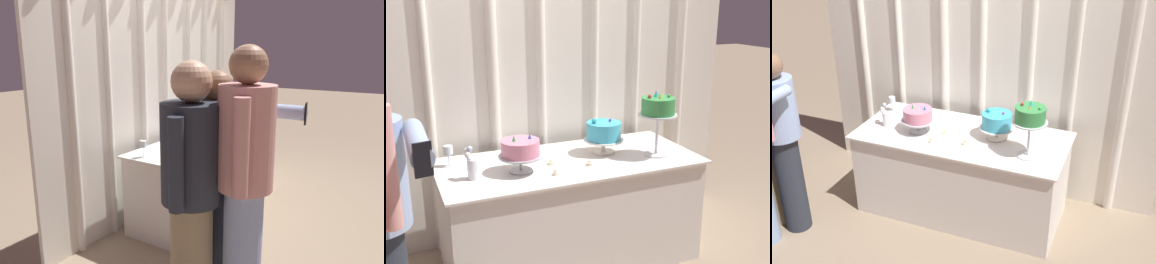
{
  "view_description": "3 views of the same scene",
  "coord_description": "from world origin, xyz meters",
  "views": [
    {
      "loc": [
        -3.12,
        -1.68,
        1.68
      ],
      "look_at": [
        -0.08,
        0.24,
        0.85
      ],
      "focal_mm": 34.35,
      "sensor_mm": 36.0,
      "label": 1
    },
    {
      "loc": [
        -1.14,
        -2.7,
        1.85
      ],
      "look_at": [
        0.1,
        0.18,
        0.93
      ],
      "focal_mm": 43.77,
      "sensor_mm": 36.0,
      "label": 2
    },
    {
      "loc": [
        1.34,
        -3.19,
        2.62
      ],
      "look_at": [
        0.06,
        0.0,
        0.84
      ],
      "focal_mm": 44.69,
      "sensor_mm": 36.0,
      "label": 3
    }
  ],
  "objects": [
    {
      "name": "tealight_near_left",
      "position": [
        -0.14,
        0.07,
        0.77
      ],
      "size": [
        0.05,
        0.05,
        0.03
      ],
      "color": "beige",
      "rests_on": "cake_table"
    },
    {
      "name": "ground_plane",
      "position": [
        0.0,
        0.0,
        0.0
      ],
      "size": [
        24.0,
        24.0,
        0.0
      ],
      "primitive_type": "plane",
      "color": "gray"
    },
    {
      "name": "tealight_near_right",
      "position": [
        0.08,
        -0.05,
        0.77
      ],
      "size": [
        0.04,
        0.04,
        0.04
      ],
      "color": "beige",
      "rests_on": "cake_table"
    },
    {
      "name": "cake_display_center",
      "position": [
        0.29,
        0.15,
        0.91
      ],
      "size": [
        0.29,
        0.29,
        0.26
      ],
      "color": "silver",
      "rests_on": "cake_table"
    },
    {
      "name": "cake_display_rightmost",
      "position": [
        0.6,
        -0.04,
        1.09
      ],
      "size": [
        0.27,
        0.27,
        0.46
      ],
      "color": "silver",
      "rests_on": "cake_table"
    },
    {
      "name": "guest_girl_blue_dress",
      "position": [
        -1.22,
        -0.66,
        0.87
      ],
      "size": [
        0.45,
        0.67,
        1.56
      ],
      "color": "#282D38",
      "rests_on": "ground_plane"
    },
    {
      "name": "tealight_far_left",
      "position": [
        -0.19,
        -0.12,
        0.77
      ],
      "size": [
        0.04,
        0.04,
        0.04
      ],
      "color": "beige",
      "rests_on": "cake_table"
    },
    {
      "name": "cake_table",
      "position": [
        0.0,
        0.1,
        0.38
      ],
      "size": [
        1.78,
        0.8,
        0.76
      ],
      "color": "white",
      "rests_on": "ground_plane"
    },
    {
      "name": "draped_curtain",
      "position": [
        -0.0,
        0.63,
        1.39
      ],
      "size": [
        3.21,
        0.15,
        2.65
      ],
      "color": "white",
      "rests_on": "ground_plane"
    },
    {
      "name": "wine_glass",
      "position": [
        -0.78,
        0.3,
        0.86
      ],
      "size": [
        0.06,
        0.06,
        0.14
      ],
      "color": "silver",
      "rests_on": "cake_table"
    },
    {
      "name": "flower_vase",
      "position": [
        -0.68,
        0.02,
        0.85
      ],
      "size": [
        0.08,
        0.08,
        0.21
      ],
      "color": "silver",
      "rests_on": "cake_table"
    },
    {
      "name": "cake_display_leftmost",
      "position": [
        -0.37,
        0.02,
        0.91
      ],
      "size": [
        0.28,
        0.28,
        0.25
      ],
      "color": "#B2B2B7",
      "rests_on": "cake_table"
    }
  ]
}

